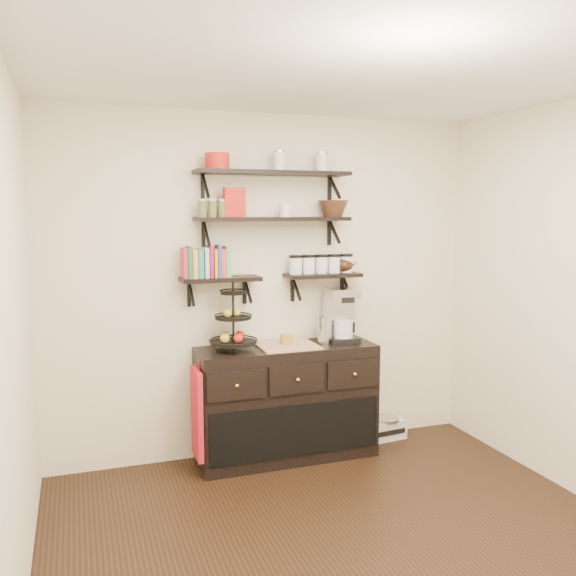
{
  "coord_description": "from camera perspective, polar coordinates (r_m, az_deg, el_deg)",
  "views": [
    {
      "loc": [
        -1.45,
        -2.87,
        1.95
      ],
      "look_at": [
        -0.04,
        1.15,
        1.41
      ],
      "focal_mm": 38.0,
      "sensor_mm": 36.0,
      "label": 1
    }
  ],
  "objects": [
    {
      "name": "shelf_low_right",
      "position": [
        4.9,
        3.24,
        1.14
      ],
      "size": [
        0.6,
        0.25,
        0.23
      ],
      "color": "black",
      "rests_on": "back_wall"
    },
    {
      "name": "left_wall",
      "position": [
        2.95,
        -24.82,
        -5.14
      ],
      "size": [
        0.02,
        3.5,
        2.7
      ],
      "primitive_type": "cube",
      "color": "white",
      "rests_on": "ground"
    },
    {
      "name": "apron",
      "position": [
        4.6,
        -8.51,
        -11.55
      ],
      "size": [
        0.04,
        0.28,
        0.66
      ],
      "primitive_type": "cube",
      "color": "#9F1112",
      "rests_on": "sideboard"
    },
    {
      "name": "red_pot",
      "position": [
        4.61,
        -6.63,
        11.69
      ],
      "size": [
        0.18,
        0.18,
        0.12
      ],
      "primitive_type": "cylinder",
      "color": "red",
      "rests_on": "shelf_top"
    },
    {
      "name": "ceiling",
      "position": [
        3.3,
        7.8,
        20.35
      ],
      "size": [
        3.5,
        3.5,
        0.02
      ],
      "primitive_type": "cube",
      "color": "white",
      "rests_on": "back_wall"
    },
    {
      "name": "radio",
      "position": [
        5.43,
        9.27,
        -12.83
      ],
      "size": [
        0.33,
        0.23,
        0.19
      ],
      "rotation": [
        0.0,
        0.0,
        0.11
      ],
      "color": "silver",
      "rests_on": "floor"
    },
    {
      "name": "sideboard",
      "position": [
        4.88,
        -0.13,
        -10.62
      ],
      "size": [
        1.4,
        0.5,
        0.92
      ],
      "color": "black",
      "rests_on": "floor"
    },
    {
      "name": "glass_canisters",
      "position": [
        4.89,
        3.15,
        2.15
      ],
      "size": [
        0.54,
        0.1,
        0.13
      ],
      "color": "silver",
      "rests_on": "shelf_low_right"
    },
    {
      "name": "shelf_low_left",
      "position": [
        4.65,
        -6.38,
        0.77
      ],
      "size": [
        0.6,
        0.25,
        0.23
      ],
      "color": "black",
      "rests_on": "back_wall"
    },
    {
      "name": "shelf_mid",
      "position": [
        4.72,
        -1.41,
        6.43
      ],
      "size": [
        1.2,
        0.27,
        0.23
      ],
      "color": "black",
      "rests_on": "back_wall"
    },
    {
      "name": "floor",
      "position": [
        3.76,
        7.03,
        -24.03
      ],
      "size": [
        3.5,
        3.5,
        0.0
      ],
      "primitive_type": "plane",
      "color": "black",
      "rests_on": "ground"
    },
    {
      "name": "candle",
      "position": [
        4.75,
        -0.15,
        -4.83
      ],
      "size": [
        0.08,
        0.08,
        0.08
      ],
      "primitive_type": "cube",
      "color": "olive",
      "rests_on": "sideboard"
    },
    {
      "name": "ramekins",
      "position": [
        4.74,
        -0.26,
        7.24
      ],
      "size": [
        0.09,
        0.09,
        0.1
      ],
      "primitive_type": "cylinder",
      "color": "white",
      "rests_on": "shelf_mid"
    },
    {
      "name": "thermal_carafe",
      "position": [
        4.83,
        3.44,
        -3.98
      ],
      "size": [
        0.11,
        0.11,
        0.22
      ],
      "primitive_type": "cylinder",
      "color": "silver",
      "rests_on": "sideboard"
    },
    {
      "name": "coffee_maker",
      "position": [
        4.92,
        4.95,
        -2.63
      ],
      "size": [
        0.25,
        0.24,
        0.44
      ],
      "rotation": [
        0.0,
        0.0,
        -0.05
      ],
      "color": "black",
      "rests_on": "sideboard"
    },
    {
      "name": "recipe_box",
      "position": [
        4.63,
        -5.04,
        7.98
      ],
      "size": [
        0.16,
        0.07,
        0.22
      ],
      "primitive_type": "cube",
      "rotation": [
        0.0,
        0.0,
        0.06
      ],
      "color": "red",
      "rests_on": "shelf_mid"
    },
    {
      "name": "walnut_bowl",
      "position": [
        4.89,
        4.23,
        7.42
      ],
      "size": [
        0.24,
        0.24,
        0.13
      ],
      "primitive_type": null,
      "color": "black",
      "rests_on": "shelf_mid"
    },
    {
      "name": "fruit_stand",
      "position": [
        4.61,
        -5.11,
        -3.64
      ],
      "size": [
        0.35,
        0.35,
        0.52
      ],
      "rotation": [
        0.0,
        0.0,
        -0.12
      ],
      "color": "black",
      "rests_on": "sideboard"
    },
    {
      "name": "back_wall",
      "position": [
        4.88,
        -1.86,
        0.19
      ],
      "size": [
        3.5,
        0.02,
        2.7
      ],
      "primitive_type": "cube",
      "color": "white",
      "rests_on": "ground"
    },
    {
      "name": "cookbooks",
      "position": [
        4.61,
        -7.46,
        2.41
      ],
      "size": [
        0.36,
        0.15,
        0.26
      ],
      "color": "#B42943",
      "rests_on": "shelf_low_left"
    },
    {
      "name": "shelf_top",
      "position": [
        4.72,
        -1.42,
        10.68
      ],
      "size": [
        1.2,
        0.27,
        0.23
      ],
      "color": "black",
      "rests_on": "back_wall"
    },
    {
      "name": "teapot",
      "position": [
        4.97,
        5.3,
        2.25
      ],
      "size": [
        0.2,
        0.16,
        0.14
      ],
      "primitive_type": null,
      "rotation": [
        0.0,
        0.0,
        -0.13
      ],
      "color": "black",
      "rests_on": "shelf_low_right"
    }
  ]
}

